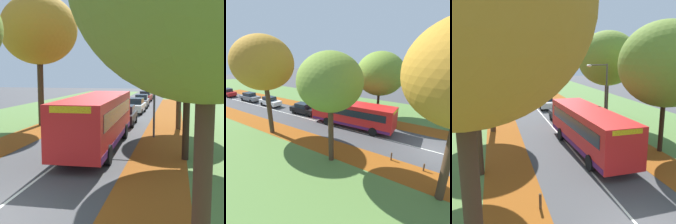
% 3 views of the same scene
% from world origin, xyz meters
% --- Properties ---
extents(grass_verge_left, '(12.00, 90.00, 0.01)m').
position_xyz_m(grass_verge_left, '(-9.20, 20.00, 0.00)').
color(grass_verge_left, '#517538').
rests_on(grass_verge_left, ground).
extents(leaf_litter_left, '(2.80, 60.00, 0.00)m').
position_xyz_m(leaf_litter_left, '(-4.60, 14.00, 0.01)').
color(leaf_litter_left, '#8C4714').
rests_on(leaf_litter_left, grass_verge_left).
extents(grass_verge_right, '(12.00, 90.00, 0.01)m').
position_xyz_m(grass_verge_right, '(9.20, 20.00, 0.00)').
color(grass_verge_right, '#517538').
rests_on(grass_verge_right, ground).
extents(leaf_litter_right, '(2.80, 60.00, 0.00)m').
position_xyz_m(leaf_litter_right, '(4.60, 14.00, 0.01)').
color(leaf_litter_right, '#8C4714').
rests_on(leaf_litter_right, grass_verge_right).
extents(road_centre_line, '(0.12, 80.00, 0.01)m').
position_xyz_m(road_centre_line, '(0.00, 20.00, 0.00)').
color(road_centre_line, silver).
rests_on(road_centre_line, ground).
extents(tree_left_mid, '(6.14, 6.14, 10.48)m').
position_xyz_m(tree_left_mid, '(-5.47, 16.12, 7.69)').
color(tree_left_mid, '#422D1E').
rests_on(tree_left_mid, ground).
extents(tree_right_near, '(6.37, 6.37, 8.95)m').
position_xyz_m(tree_right_near, '(5.92, 7.84, 6.07)').
color(tree_right_near, black).
rests_on(tree_right_near, ground).
extents(tree_right_mid, '(5.84, 5.84, 9.03)m').
position_xyz_m(tree_right_mid, '(5.61, 16.47, 6.39)').
color(tree_right_mid, '#422D1E').
rests_on(tree_right_mid, ground).
extents(streetlamp_right, '(1.89, 0.28, 6.00)m').
position_xyz_m(streetlamp_right, '(3.67, 12.98, 3.74)').
color(streetlamp_right, '#47474C').
rests_on(streetlamp_right, ground).
extents(bus, '(2.92, 10.48, 2.98)m').
position_xyz_m(bus, '(1.08, 9.31, 1.70)').
color(bus, red).
rests_on(bus, ground).
extents(car_black_lead, '(1.87, 4.24, 1.62)m').
position_xyz_m(car_black_lead, '(1.27, 17.61, 0.81)').
color(car_black_lead, black).
rests_on(car_black_lead, ground).
extents(car_white_following, '(1.89, 4.25, 1.62)m').
position_xyz_m(car_white_following, '(1.18, 25.36, 0.81)').
color(car_white_following, silver).
rests_on(car_white_following, ground).
extents(car_grey_third_in_line, '(1.86, 4.24, 1.62)m').
position_xyz_m(car_grey_third_in_line, '(1.13, 31.30, 0.81)').
color(car_grey_third_in_line, slate).
rests_on(car_grey_third_in_line, ground).
extents(car_red_fourth_in_line, '(1.90, 4.26, 1.62)m').
position_xyz_m(car_red_fourth_in_line, '(0.85, 38.97, 0.81)').
color(car_red_fourth_in_line, '#B21919').
rests_on(car_red_fourth_in_line, ground).
extents(car_silver_trailing, '(1.94, 4.28, 1.62)m').
position_xyz_m(car_silver_trailing, '(0.79, 45.75, 0.81)').
color(car_silver_trailing, '#B7BABF').
rests_on(car_silver_trailing, ground).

